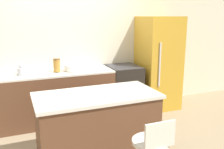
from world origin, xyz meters
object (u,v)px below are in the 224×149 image
Objects in this scene: kettle at (22,70)px; mixing_bowl at (72,68)px; refrigerator at (158,63)px; oven_range at (123,89)px.

kettle reaches higher than mixing_bowl.
mixing_bowl is (0.82, 0.00, -0.02)m from kettle.
refrigerator is at bearing -0.05° from mixing_bowl.
oven_range is at bearing 0.73° from kettle.
oven_range is 3.32× the size of mixing_bowl.
oven_range is 1.88m from kettle.
oven_range is 5.06× the size of kettle.
mixing_bowl is at bearing 0.00° from kettle.
kettle reaches higher than oven_range.
refrigerator is at bearing -0.03° from kettle.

